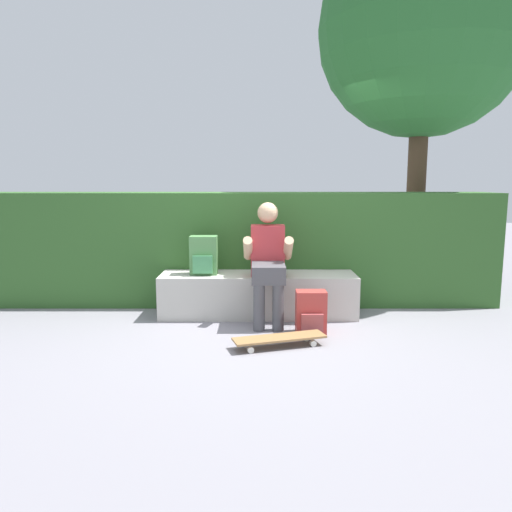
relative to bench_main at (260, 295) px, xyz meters
name	(u,v)px	position (x,y,z in m)	size (l,w,h in m)	color
ground_plane	(260,326)	(0.00, -0.41, -0.22)	(24.00, 24.00, 0.00)	gray
bench_main	(260,295)	(0.00, 0.00, 0.00)	(2.04, 0.52, 0.44)	#B9B6AB
person_skater	(269,258)	(0.10, -0.22, 0.42)	(0.49, 0.62, 1.19)	#B73338
skateboard_near_person	(281,338)	(0.18, -1.00, -0.15)	(0.82, 0.42, 0.09)	olive
backpack_on_bench	(205,256)	(-0.57, -0.01, 0.42)	(0.28, 0.23, 0.40)	#51894C
backpack_on_ground	(312,313)	(0.49, -0.61, -0.03)	(0.28, 0.23, 0.40)	#B23833
hedge_row	(239,248)	(-0.24, 0.62, 0.42)	(5.87, 0.71, 1.28)	#305B27
tree_behind_bench	(426,31)	(2.00, 1.20, 2.97)	(2.55, 2.55, 4.48)	#473323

